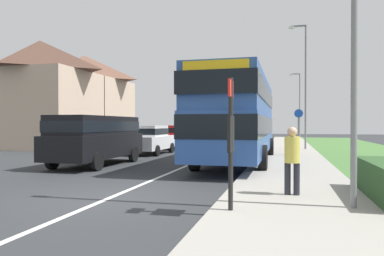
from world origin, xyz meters
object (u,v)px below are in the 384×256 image
at_px(double_decker_bus, 239,115).
at_px(parked_car_white, 149,138).
at_px(parked_car_red, 175,136).
at_px(bus_stop_sign, 231,134).
at_px(parked_van_black, 96,136).
at_px(pedestrian_at_stop, 292,157).
at_px(cycle_route_sign, 299,130).
at_px(street_lamp_mid, 304,79).
at_px(street_lamp_far, 299,102).

xyz_separation_m(double_decker_bus, parked_car_white, (-5.64, 3.52, -1.23)).
xyz_separation_m(parked_car_red, bus_stop_sign, (6.61, -17.66, 0.63)).
bearing_deg(parked_van_black, pedestrian_at_stop, -33.24).
bearing_deg(double_decker_bus, parked_car_red, 123.93).
distance_m(parked_van_black, parked_car_red, 10.68).
bearing_deg(parked_van_black, cycle_route_sign, 35.14).
height_order(parked_van_black, cycle_route_sign, cycle_route_sign).
height_order(parked_car_white, cycle_route_sign, cycle_route_sign).
relative_size(parked_car_white, street_lamp_mid, 0.51).
bearing_deg(bus_stop_sign, street_lamp_far, 86.12).
bearing_deg(street_lamp_far, bus_stop_sign, -93.88).
bearing_deg(parked_car_red, double_decker_bus, -56.07).
bearing_deg(pedestrian_at_stop, double_decker_bus, 106.08).
bearing_deg(street_lamp_far, street_lamp_mid, -90.63).
bearing_deg(double_decker_bus, cycle_route_sign, 52.39).
bearing_deg(pedestrian_at_stop, parked_car_white, 125.17).
bearing_deg(cycle_route_sign, double_decker_bus, -127.61).
relative_size(cycle_route_sign, street_lamp_far, 0.35).
distance_m(parked_van_black, bus_stop_sign, 9.71).
distance_m(double_decker_bus, parked_car_red, 10.03).
xyz_separation_m(double_decker_bus, bus_stop_sign, (1.05, -9.40, -0.60)).
xyz_separation_m(parked_car_white, street_lamp_mid, (8.81, 4.94, 3.74)).
bearing_deg(parked_car_white, parked_van_black, -90.59).
height_order(double_decker_bus, parked_car_red, double_decker_bus).
height_order(parked_car_white, parked_car_red, parked_car_white).
bearing_deg(parked_car_white, bus_stop_sign, -62.64).
bearing_deg(parked_car_white, pedestrian_at_stop, -54.83).
bearing_deg(parked_car_white, street_lamp_far, 66.91).
bearing_deg(street_lamp_mid, pedestrian_at_stop, -93.53).
distance_m(double_decker_bus, pedestrian_at_stop, 7.98).
relative_size(parked_car_red, street_lamp_far, 0.54).
distance_m(pedestrian_at_stop, bus_stop_sign, 2.22).
relative_size(double_decker_bus, bus_stop_sign, 4.32).
height_order(parked_van_black, parked_car_red, parked_van_black).
bearing_deg(pedestrian_at_stop, parked_van_black, 146.76).
xyz_separation_m(parked_van_black, cycle_route_sign, (8.38, 5.90, 0.18)).
height_order(bus_stop_sign, street_lamp_mid, street_lamp_mid).
relative_size(parked_car_red, pedestrian_at_stop, 2.34).
height_order(parked_van_black, street_lamp_far, street_lamp_far).
xyz_separation_m(double_decker_bus, parked_car_red, (-5.56, 8.26, -1.23)).
relative_size(pedestrian_at_stop, street_lamp_far, 0.23).
height_order(parked_van_black, pedestrian_at_stop, parked_van_black).
bearing_deg(parked_van_black, parked_car_white, 89.41).
relative_size(parked_car_red, bus_stop_sign, 1.51).
distance_m(parked_car_white, bus_stop_sign, 14.56).
bearing_deg(cycle_route_sign, parked_van_black, -144.86).
xyz_separation_m(parked_car_red, cycle_route_sign, (8.24, -4.78, 0.52)).
xyz_separation_m(pedestrian_at_stop, cycle_route_sign, (0.49, 11.06, 0.45)).
bearing_deg(street_lamp_far, parked_car_white, -113.09).
height_order(parked_car_red, street_lamp_far, street_lamp_far).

